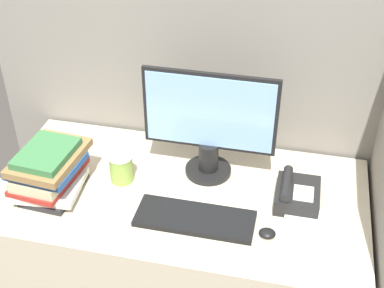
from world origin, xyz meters
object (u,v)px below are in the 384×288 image
at_px(keyboard, 195,219).
at_px(coffee_cup, 121,168).
at_px(mouse, 267,233).
at_px(desk_telephone, 296,194).
at_px(monitor, 209,126).
at_px(book_stack, 49,171).

relative_size(keyboard, coffee_cup, 3.60).
height_order(mouse, desk_telephone, desk_telephone).
bearing_deg(monitor, keyboard, -88.15).
bearing_deg(coffee_cup, desk_telephone, 1.51).
height_order(keyboard, coffee_cup, coffee_cup).
height_order(monitor, book_stack, monitor).
height_order(monitor, keyboard, monitor).
xyz_separation_m(coffee_cup, book_stack, (-0.24, -0.13, 0.04)).
distance_m(monitor, desk_telephone, 0.42).
distance_m(monitor, book_stack, 0.63).
bearing_deg(mouse, coffee_cup, 162.77).
bearing_deg(mouse, book_stack, 175.98).
distance_m(keyboard, coffee_cup, 0.38).
bearing_deg(book_stack, keyboard, -3.95).
bearing_deg(mouse, desk_telephone, 67.34).
height_order(keyboard, desk_telephone, desk_telephone).
xyz_separation_m(keyboard, coffee_cup, (-0.33, 0.17, 0.05)).
relative_size(monitor, coffee_cup, 4.31).
bearing_deg(book_stack, mouse, -4.02).
bearing_deg(mouse, keyboard, 175.82).
bearing_deg(keyboard, book_stack, 176.05).
height_order(coffee_cup, desk_telephone, coffee_cup).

